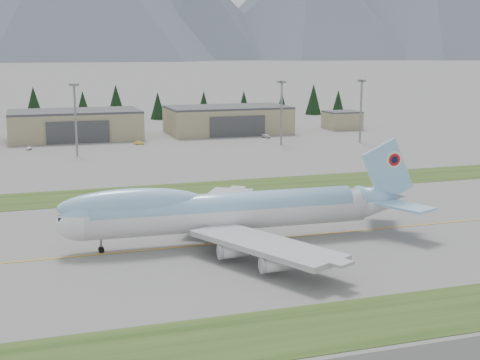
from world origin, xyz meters
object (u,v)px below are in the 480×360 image
object	(u,v)px
service_vehicle_b	(139,144)
service_vehicle_a	(29,150)
boeing_747_freighter	(226,211)
hangar_center	(75,125)
hangar_right	(228,120)
service_vehicle_c	(266,138)

from	to	relation	value
service_vehicle_b	service_vehicle_a	bearing A→B (deg)	111.89
boeing_747_freighter	hangar_center	xyz separation A→B (m)	(-14.20, 149.57, -0.29)
service_vehicle_a	boeing_747_freighter	bearing A→B (deg)	-63.05
boeing_747_freighter	service_vehicle_b	world-z (taller)	boeing_747_freighter
hangar_right	service_vehicle_c	xyz separation A→B (m)	(9.48, -19.21, -5.39)
service_vehicle_a	service_vehicle_b	world-z (taller)	service_vehicle_b
hangar_center	service_vehicle_b	world-z (taller)	hangar_center
hangar_center	hangar_right	world-z (taller)	same
boeing_747_freighter	hangar_center	size ratio (longest dim) A/B	1.35
hangar_right	service_vehicle_b	size ratio (longest dim) A/B	13.06
hangar_center	service_vehicle_c	world-z (taller)	hangar_center
service_vehicle_a	hangar_center	bearing A→B (deg)	67.41
hangar_center	service_vehicle_c	bearing A→B (deg)	-15.46
boeing_747_freighter	service_vehicle_b	xyz separation A→B (m)	(5.99, 127.09, -5.67)
boeing_747_freighter	hangar_right	world-z (taller)	boeing_747_freighter
hangar_right	service_vehicle_b	xyz separation A→B (m)	(-39.81, -22.48, -5.39)
boeing_747_freighter	hangar_right	xyz separation A→B (m)	(45.80, 149.57, -0.29)
hangar_center	hangar_right	xyz separation A→B (m)	(60.00, 0.00, 0.00)
service_vehicle_c	hangar_center	bearing A→B (deg)	150.58
hangar_center	service_vehicle_c	size ratio (longest dim) A/B	10.46
hangar_center	service_vehicle_a	size ratio (longest dim) A/B	13.74
boeing_747_freighter	service_vehicle_a	size ratio (longest dim) A/B	18.62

